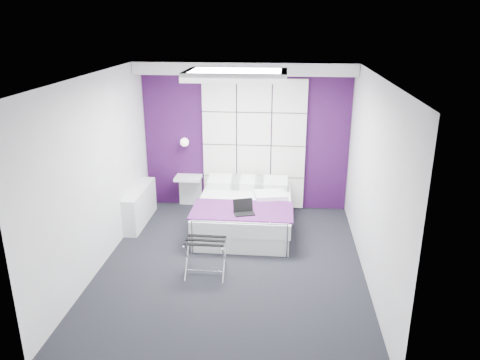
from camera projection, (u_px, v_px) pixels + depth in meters
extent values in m
plane|color=black|center=(232.00, 265.00, 6.52)|extent=(4.40, 4.40, 0.00)
plane|color=white|center=(231.00, 76.00, 5.67)|extent=(4.40, 4.40, 0.00)
plane|color=silver|center=(246.00, 137.00, 8.16)|extent=(3.60, 0.00, 3.60)
plane|color=silver|center=(98.00, 173.00, 6.25)|extent=(0.00, 4.40, 4.40)
plane|color=silver|center=(372.00, 181.00, 5.93)|extent=(0.00, 4.40, 4.40)
cube|color=#330D3C|center=(246.00, 137.00, 8.15)|extent=(3.58, 0.02, 2.58)
cube|color=white|center=(245.00, 68.00, 7.53)|extent=(3.58, 0.50, 0.20)
sphere|color=white|center=(185.00, 142.00, 8.15)|extent=(0.15, 0.15, 0.15)
cube|color=white|center=(140.00, 206.00, 7.80)|extent=(0.22, 1.20, 0.60)
cube|color=white|center=(245.00, 221.00, 7.60)|extent=(1.43, 1.79, 0.27)
cube|color=white|center=(245.00, 207.00, 7.52)|extent=(1.47, 1.83, 0.22)
cube|color=#491859|center=(242.00, 211.00, 7.06)|extent=(1.53, 0.81, 0.03)
cube|color=white|center=(188.00, 178.00, 8.32)|extent=(0.46, 0.36, 0.05)
cube|color=black|center=(205.00, 240.00, 6.12)|extent=(0.52, 0.38, 0.01)
cube|color=black|center=(244.00, 214.00, 6.90)|extent=(0.29, 0.21, 0.02)
cube|color=black|center=(245.00, 204.00, 6.97)|extent=(0.29, 0.01, 0.20)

